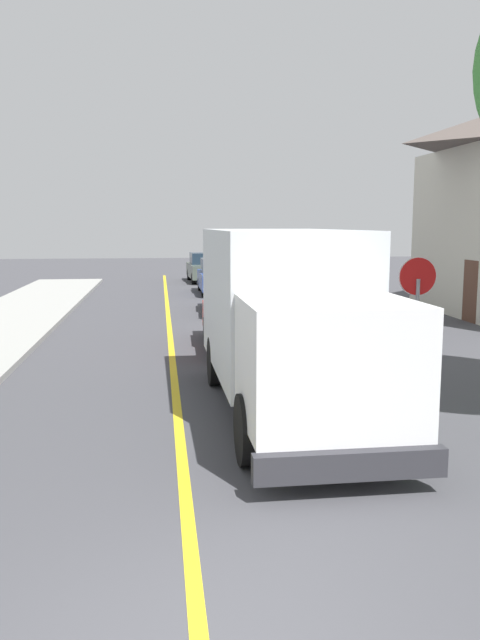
% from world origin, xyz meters
% --- Properties ---
extents(centre_line_yellow, '(0.16, 56.00, 0.01)m').
position_xyz_m(centre_line_yellow, '(0.00, 10.00, 0.00)').
color(centre_line_yellow, gold).
rests_on(centre_line_yellow, ground).
extents(box_truck, '(2.49, 7.21, 3.20)m').
position_xyz_m(box_truck, '(1.93, 6.76, 1.77)').
color(box_truck, silver).
rests_on(box_truck, ground).
extents(parked_car_near, '(1.91, 4.44, 1.67)m').
position_xyz_m(parked_car_near, '(1.83, 12.87, 0.79)').
color(parked_car_near, maroon).
rests_on(parked_car_near, ground).
extents(parked_car_mid, '(2.01, 4.48, 1.67)m').
position_xyz_m(parked_car_mid, '(2.35, 19.89, 0.79)').
color(parked_car_mid, '#B7B7BC').
rests_on(parked_car_mid, ground).
extents(parked_car_far, '(1.81, 4.41, 1.67)m').
position_xyz_m(parked_car_far, '(2.51, 26.64, 0.79)').
color(parked_car_far, '#2D4793').
rests_on(parked_car_far, ground).
extents(parked_car_furthest, '(1.97, 4.47, 1.67)m').
position_xyz_m(parked_car_furthest, '(2.30, 33.06, 0.79)').
color(parked_car_furthest, '#4C564C').
rests_on(parked_car_furthest, ground).
extents(parked_van_across, '(1.85, 4.42, 1.67)m').
position_xyz_m(parked_van_across, '(5.20, 14.00, 0.79)').
color(parked_van_across, '#B7B7BC').
rests_on(parked_van_across, ground).
extents(stop_sign, '(0.80, 0.10, 2.65)m').
position_xyz_m(stop_sign, '(4.94, 8.25, 1.86)').
color(stop_sign, gray).
rests_on(stop_sign, ground).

